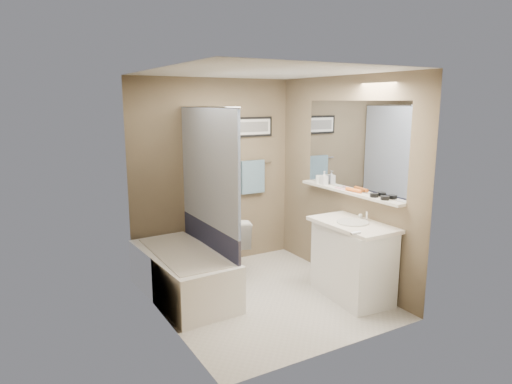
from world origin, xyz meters
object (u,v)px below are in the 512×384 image
vanity (352,262)px  hair_brush_front (354,190)px  candle_bowl_far (374,195)px  soap_bottle (324,178)px  bathtub (183,274)px  glass_jar (319,179)px  toilet (231,244)px  candle_bowl_near (385,198)px

vanity → hair_brush_front: bearing=56.8°
candle_bowl_far → soap_bottle: soap_bottle is taller
bathtub → glass_jar: (1.79, -0.07, 0.92)m
soap_bottle → bathtub: bearing=174.5°
hair_brush_front → glass_jar: bearing=90.0°
candle_bowl_far → glass_jar: size_ratio=0.90×
bathtub → candle_bowl_far: candle_bowl_far is taller
toilet → glass_jar: bearing=175.4°
vanity → bathtub: bearing=155.1°
candle_bowl_far → hair_brush_front: hair_brush_front is taller
candle_bowl_near → hair_brush_front: hair_brush_front is taller
soap_bottle → toilet: bearing=152.1°
glass_jar → candle_bowl_far: bearing=-90.0°
candle_bowl_near → glass_jar: 1.10m
candle_bowl_far → hair_brush_front: bearing=90.0°
bathtub → candle_bowl_far: (1.79, -1.02, 0.89)m
vanity → toilet: bearing=127.7°
toilet → hair_brush_front: size_ratio=3.33×
candle_bowl_near → candle_bowl_far: bearing=90.0°
bathtub → hair_brush_front: size_ratio=6.82×
bathtub → toilet: size_ratio=2.05×
candle_bowl_near → candle_bowl_far: 0.16m
candle_bowl_near → soap_bottle: bearing=90.0°
bathtub → hair_brush_front: (1.79, -0.70, 0.89)m
vanity → hair_brush_front: 0.79m
toilet → vanity: size_ratio=0.81×
vanity → glass_jar: glass_jar is taller
soap_bottle → vanity: bearing=-103.6°
bathtub → candle_bowl_near: size_ratio=16.67×
toilet → candle_bowl_near: 1.99m
toilet → glass_jar: glass_jar is taller
hair_brush_front → glass_jar: glass_jar is taller
candle_bowl_near → glass_jar: bearing=90.0°
candle_bowl_near → glass_jar: glass_jar is taller
candle_bowl_far → toilet: bearing=126.0°
hair_brush_front → soap_bottle: bearing=90.0°
bathtub → vanity: vanity is taller
candle_bowl_near → hair_brush_front: bearing=90.0°
toilet → hair_brush_front: 1.65m
vanity → hair_brush_front: size_ratio=4.09×
bathtub → soap_bottle: (1.79, -0.17, 0.95)m
bathtub → hair_brush_front: hair_brush_front is taller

